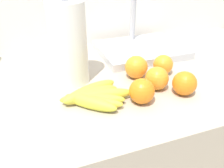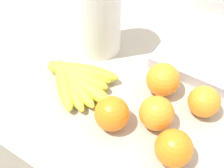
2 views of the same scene
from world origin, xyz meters
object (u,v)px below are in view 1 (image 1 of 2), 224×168
object	(u,v)px
orange_center	(136,67)
sink_basin	(140,48)
paper_towel_roll	(69,44)
orange_front	(184,83)
orange_back_left	(157,78)
orange_far_right	(163,65)
banana_bunch	(92,96)
orange_back_right	(142,91)

from	to	relation	value
orange_center	sink_basin	xyz separation A→B (m)	(0.11, 0.19, -0.02)
orange_center	paper_towel_roll	xyz separation A→B (m)	(-0.22, 0.05, 0.09)
orange_front	orange_back_left	xyz separation A→B (m)	(-0.06, 0.06, 0.00)
orange_far_right	orange_center	size ratio (longest dim) A/B	0.89
orange_far_right	orange_back_left	xyz separation A→B (m)	(-0.07, -0.08, 0.00)
orange_center	paper_towel_roll	distance (m)	0.24
banana_bunch	orange_back_left	distance (m)	0.21
banana_bunch	sink_basin	size ratio (longest dim) A/B	0.62
orange_back_left	orange_back_right	world-z (taller)	same
orange_front	orange_far_right	bearing A→B (deg)	86.10
orange_center	orange_back_right	bearing A→B (deg)	-109.21
orange_far_right	orange_back_left	distance (m)	0.11
banana_bunch	orange_back_left	bearing A→B (deg)	0.65
orange_back_left	sink_basin	size ratio (longest dim) A/B	0.21
orange_back_left	orange_far_right	bearing A→B (deg)	48.99
banana_bunch	orange_back_right	xyz separation A→B (m)	(0.13, -0.05, 0.02)
banana_bunch	orange_front	xyz separation A→B (m)	(0.28, -0.05, 0.02)
banana_bunch	orange_center	xyz separation A→B (m)	(0.18, 0.09, 0.02)
orange_far_right	banana_bunch	bearing A→B (deg)	-163.13
orange_far_right	orange_center	bearing A→B (deg)	176.02
orange_front	sink_basin	size ratio (longest dim) A/B	0.21
orange_front	sink_basin	xyz separation A→B (m)	(0.02, 0.34, -0.02)
orange_back_right	sink_basin	world-z (taller)	sink_basin
orange_back_left	orange_back_right	xyz separation A→B (m)	(-0.08, -0.05, 0.00)
orange_back_left	paper_towel_roll	world-z (taller)	paper_towel_roll
orange_back_right	paper_towel_roll	world-z (taller)	paper_towel_roll
banana_bunch	orange_back_left	size ratio (longest dim) A/B	2.94
orange_far_right	orange_back_right	xyz separation A→B (m)	(-0.15, -0.14, 0.00)
orange_far_right	paper_towel_roll	distance (m)	0.34
orange_back_right	orange_front	bearing A→B (deg)	-1.61
banana_bunch	orange_far_right	distance (m)	0.30
orange_far_right	orange_back_right	size ratio (longest dim) A/B	0.94
banana_bunch	orange_front	bearing A→B (deg)	-10.87
orange_far_right	sink_basin	world-z (taller)	sink_basin
orange_front	orange_back_left	size ratio (longest dim) A/B	1.00
banana_bunch	orange_back_left	xyz separation A→B (m)	(0.21, 0.00, 0.02)
orange_front	orange_center	bearing A→B (deg)	122.15
orange_back_left	paper_towel_roll	bearing A→B (deg)	149.43
orange_center	paper_towel_roll	size ratio (longest dim) A/B	0.27
orange_center	paper_towel_roll	world-z (taller)	paper_towel_roll
orange_back_left	orange_center	world-z (taller)	orange_center
orange_front	orange_back_right	xyz separation A→B (m)	(-0.14, 0.00, 0.00)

